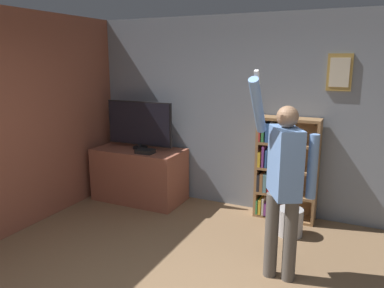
# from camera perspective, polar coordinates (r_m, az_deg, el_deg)

# --- Properties ---
(wall_back) EXTENTS (6.91, 0.09, 2.70)m
(wall_back) POSITION_cam_1_polar(r_m,az_deg,el_deg) (5.25, 10.00, 4.35)
(wall_back) COLOR gray
(wall_back) RESTS_ON ground_plane
(wall_side_brick) EXTENTS (0.06, 4.42, 2.70)m
(wall_side_brick) POSITION_cam_1_polar(r_m,az_deg,el_deg) (5.29, -21.75, 3.68)
(wall_side_brick) COLOR #93513D
(wall_side_brick) RESTS_ON ground_plane
(tv_ledge) EXTENTS (1.34, 0.69, 0.79)m
(tv_ledge) POSITION_cam_1_polar(r_m,az_deg,el_deg) (5.75, -7.98, -4.61)
(tv_ledge) COLOR #93513D
(tv_ledge) RESTS_ON ground_plane
(television) EXTENTS (1.07, 0.22, 0.71)m
(television) POSITION_cam_1_polar(r_m,az_deg,el_deg) (5.60, -8.02, 2.97)
(television) COLOR black
(television) RESTS_ON tv_ledge
(game_console) EXTENTS (0.25, 0.18, 0.06)m
(game_console) POSITION_cam_1_polar(r_m,az_deg,el_deg) (5.38, -7.14, -1.11)
(game_console) COLOR black
(game_console) RESTS_ON tv_ledge
(bookshelf) EXTENTS (0.80, 0.28, 1.37)m
(bookshelf) POSITION_cam_1_polar(r_m,az_deg,el_deg) (5.13, 13.37, -3.67)
(bookshelf) COLOR #997047
(bookshelf) RESTS_ON ground_plane
(person) EXTENTS (0.58, 0.57, 2.02)m
(person) POSITION_cam_1_polar(r_m,az_deg,el_deg) (3.59, 13.83, -4.97)
(person) COLOR #56514C
(person) RESTS_ON ground_plane
(waste_bin) EXTENTS (0.31, 0.31, 0.33)m
(waste_bin) POSITION_cam_1_polar(r_m,az_deg,el_deg) (4.82, 14.69, -11.39)
(waste_bin) COLOR #B7B7BC
(waste_bin) RESTS_ON ground_plane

